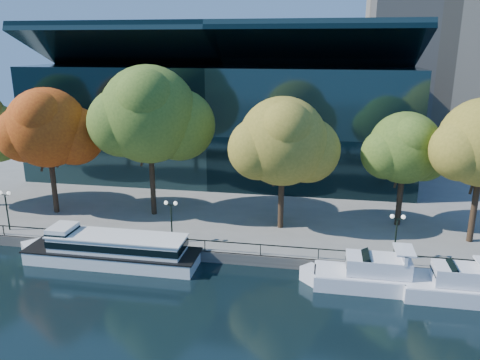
% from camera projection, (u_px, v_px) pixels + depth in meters
% --- Properties ---
extents(ground, '(160.00, 160.00, 0.00)m').
position_uv_depth(ground, '(196.00, 278.00, 38.99)').
color(ground, black).
rests_on(ground, ground).
extents(promenade, '(90.00, 67.08, 1.00)m').
position_uv_depth(promenade, '(257.00, 165.00, 73.22)').
color(promenade, slate).
rests_on(promenade, ground).
extents(railing, '(88.20, 0.08, 0.99)m').
position_uv_depth(railing, '(205.00, 241.00, 41.52)').
color(railing, black).
rests_on(railing, promenade).
extents(convention_building, '(50.00, 24.57, 21.43)m').
position_uv_depth(convention_building, '(226.00, 118.00, 67.31)').
color(convention_building, black).
rests_on(convention_building, ground).
extents(tour_boat, '(16.96, 3.78, 3.22)m').
position_uv_depth(tour_boat, '(108.00, 248.00, 41.30)').
color(tour_boat, white).
rests_on(tour_boat, ground).
extents(cruiser_near, '(12.15, 3.13, 3.52)m').
position_uv_depth(cruiser_near, '(378.00, 276.00, 37.05)').
color(cruiser_near, white).
rests_on(cruiser_near, ground).
extents(cruiser_far, '(10.62, 2.94, 3.47)m').
position_uv_depth(cruiser_far, '(461.00, 286.00, 35.40)').
color(cruiser_far, white).
rests_on(cruiser_far, ground).
extents(tree_1, '(10.41, 8.53, 13.51)m').
position_uv_depth(tree_1, '(49.00, 130.00, 48.70)').
color(tree_1, black).
rests_on(tree_1, promenade).
extents(tree_2, '(12.52, 10.27, 15.82)m').
position_uv_depth(tree_2, '(151.00, 117.00, 47.70)').
color(tree_2, black).
rests_on(tree_2, promenade).
extents(tree_3, '(10.70, 8.77, 13.08)m').
position_uv_depth(tree_3, '(284.00, 143.00, 44.59)').
color(tree_3, black).
rests_on(tree_3, promenade).
extents(tree_4, '(8.80, 7.22, 11.53)m').
position_uv_depth(tree_4, '(406.00, 150.00, 45.47)').
color(tree_4, black).
rests_on(tree_4, promenade).
extents(lamp_0, '(1.26, 0.36, 4.03)m').
position_uv_depth(lamp_0, '(6.00, 201.00, 45.56)').
color(lamp_0, black).
rests_on(lamp_0, promenade).
extents(lamp_1, '(1.26, 0.36, 4.03)m').
position_uv_depth(lamp_1, '(171.00, 212.00, 42.71)').
color(lamp_1, black).
rests_on(lamp_1, promenade).
extents(lamp_2, '(1.26, 0.36, 4.03)m').
position_uv_depth(lamp_2, '(397.00, 226.00, 39.35)').
color(lamp_2, black).
rests_on(lamp_2, promenade).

